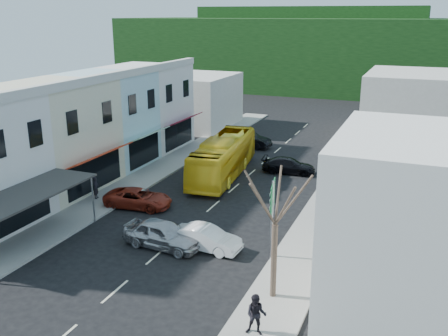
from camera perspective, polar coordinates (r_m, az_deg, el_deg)
ground at (r=31.39m, az=-4.14°, el=-6.86°), size 120.00×120.00×0.00m
sidewalk_left at (r=42.95m, az=-7.29°, el=-0.13°), size 3.00×52.00×0.15m
sidewalk_right at (r=38.21m, az=12.79°, el=-2.65°), size 3.00×52.00×0.15m
shopfront_row at (r=40.70m, az=-17.13°, el=3.99°), size 8.25×30.00×8.00m
right_building at (r=23.37m, az=22.16°, el=-6.22°), size 8.00×9.00×8.00m
distant_block_left at (r=59.01m, az=-3.18°, el=7.67°), size 8.00×10.00×6.00m
distant_block_right at (r=56.44m, az=20.03°, el=6.73°), size 8.00×12.00×7.00m
hillside at (r=92.04m, az=13.42°, el=13.02°), size 80.00×26.00×14.00m
bus at (r=40.66m, az=-0.08°, el=1.19°), size 3.77×11.81×3.10m
car_silver at (r=28.84m, az=-7.00°, el=-7.69°), size 4.52×2.13×1.40m
car_white at (r=28.39m, az=-2.09°, el=-7.99°), size 4.51×2.08×1.40m
car_red at (r=34.81m, az=-9.78°, el=-3.35°), size 4.78×2.38×1.40m
car_black_near at (r=41.97m, az=7.41°, el=0.35°), size 4.66×2.27×1.40m
car_black_far at (r=49.90m, az=2.74°, el=3.20°), size 4.58×2.30×1.40m
pedestrian_left at (r=36.61m, az=-14.43°, el=-2.12°), size 0.58×0.70×1.70m
pedestrian_right at (r=21.26m, az=3.70°, el=-16.51°), size 0.76×0.55×1.70m
direction_sign at (r=26.87m, az=5.50°, el=-6.00°), size 0.98×2.09×4.46m
street_tree at (r=22.58m, az=5.86°, el=-6.44°), size 3.29×3.29×7.53m
traffic_signal at (r=57.28m, az=15.57°, el=6.53°), size 0.70×1.18×5.52m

